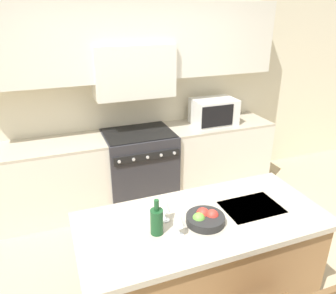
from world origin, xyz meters
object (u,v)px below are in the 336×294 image
(microwave, at_px, (214,112))
(wine_glass_far, at_px, (166,206))
(range_stove, at_px, (140,167))
(wine_glass_near, at_px, (180,221))
(wine_bottle, at_px, (157,221))
(fruit_bowl, at_px, (205,218))

(microwave, xyz_separation_m, wine_glass_far, (-1.33, -1.79, -0.04))
(range_stove, xyz_separation_m, microwave, (1.03, 0.02, 0.61))
(wine_glass_near, bearing_deg, wine_bottle, 148.74)
(range_stove, xyz_separation_m, fruit_bowl, (-0.05, -1.89, 0.49))
(wine_bottle, bearing_deg, microwave, 52.83)
(wine_glass_near, relative_size, fruit_bowl, 0.64)
(wine_bottle, xyz_separation_m, wine_glass_far, (0.11, 0.11, 0.02))
(fruit_bowl, bearing_deg, wine_glass_near, -162.49)
(microwave, xyz_separation_m, wine_glass_near, (-1.31, -1.98, -0.04))
(wine_glass_near, bearing_deg, range_stove, 81.88)
(wine_bottle, height_order, fruit_bowl, wine_bottle)
(range_stove, relative_size, wine_glass_far, 5.29)
(microwave, distance_m, wine_glass_near, 2.37)
(wine_glass_near, height_order, wine_glass_far, same)
(microwave, distance_m, fruit_bowl, 2.20)
(microwave, bearing_deg, fruit_bowl, -119.56)
(wine_glass_near, bearing_deg, wine_glass_far, 97.61)
(microwave, distance_m, wine_glass_far, 2.23)
(range_stove, xyz_separation_m, wine_bottle, (-0.41, -1.88, 0.55))
(wine_bottle, bearing_deg, fruit_bowl, -1.30)
(wine_glass_near, bearing_deg, microwave, 56.52)
(wine_glass_far, height_order, fruit_bowl, wine_glass_far)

